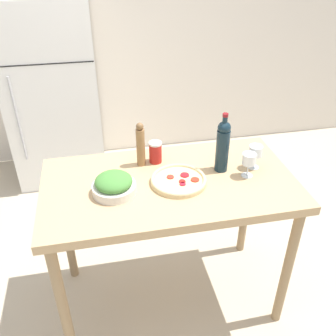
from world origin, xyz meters
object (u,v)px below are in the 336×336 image
Objects in this scene: wine_bottle at (223,145)px; salad_bowl at (114,185)px; refrigerator at (53,94)px; wine_glass_far at (255,152)px; wine_glass_near at (249,160)px; pepper_mill at (141,145)px; homemade_pizza at (179,180)px; salt_canister at (155,152)px.

wine_bottle is 1.52× the size of salad_bowl.
refrigerator reaches higher than wine_glass_far.
wine_bottle is at bearing -58.40° from refrigerator.
wine_glass_near is 0.73m from salad_bowl.
pepper_mill reaches higher than homemade_pizza.
homemade_pizza is at bearing -163.58° from wine_bottle.
wine_glass_far is 1.09× the size of salt_canister.
salt_canister is (0.26, 0.25, 0.02)m from salad_bowl.
pepper_mill is (-0.62, 0.16, 0.03)m from wine_glass_far.
refrigerator reaches higher than wine_bottle.
salt_canister is at bearing 161.93° from wine_glass_far.
pepper_mill is 0.31m from salad_bowl.
pepper_mill is 1.16× the size of salad_bowl.
wine_bottle is 2.70× the size of salt_canister.
pepper_mill reaches higher than wine_glass_far.
salt_canister is at bearing 155.39° from wine_bottle.
pepper_mill reaches higher than salad_bowl.
pepper_mill is at bearing 54.16° from salad_bowl.
wine_glass_far is at bearing 5.77° from salad_bowl.
wine_bottle is 0.20m from wine_glass_far.
wine_bottle is 2.47× the size of wine_glass_far.
refrigerator is 2.09m from wine_glass_near.
wine_glass_near is at bearing -1.91° from homemade_pizza.
wine_bottle is at bearing 16.42° from homemade_pizza.
salt_canister is at bearing 44.38° from salad_bowl.
salad_bowl is at bearing -135.62° from salt_canister.
wine_glass_near is 0.53m from salt_canister.
wine_glass_near is at bearing -27.99° from salt_canister.
pepper_mill is 2.07× the size of salt_canister.
wine_bottle is at bearing 143.50° from wine_glass_near.
wine_bottle is at bearing 175.03° from wine_glass_far.
refrigerator reaches higher than wine_glass_near.
salad_bowl is (-0.18, -0.24, -0.08)m from pepper_mill.
salad_bowl is at bearing -176.70° from homemade_pizza.
salad_bowl is 1.78× the size of salt_canister.
wine_glass_near is 0.46× the size of homemade_pizza.
wine_glass_far is (0.07, 0.07, 0.00)m from wine_glass_near.
pepper_mill reaches higher than wine_glass_near.
wine_bottle is 1.30× the size of pepper_mill.
refrigerator is 11.85× the size of wine_glass_near.
pepper_mill is (-0.55, 0.24, 0.03)m from wine_glass_near.
wine_bottle is (1.02, -1.66, 0.26)m from refrigerator.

